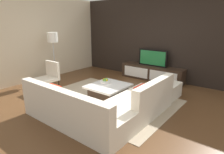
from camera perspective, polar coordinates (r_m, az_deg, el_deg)
name	(u,v)px	position (r m, az deg, el deg)	size (l,w,h in m)	color
ground_plane	(109,101)	(5.12, -0.93, -6.91)	(14.00, 14.00, 0.00)	brown
feature_wall_back	(158,39)	(7.05, 13.22, 10.77)	(6.40, 0.12, 2.80)	black
side_wall_left	(41,39)	(7.31, -20.16, 10.40)	(0.12, 5.20, 2.80)	beige
area_rug	(106,99)	(5.18, -1.80, -6.59)	(3.45, 2.44, 0.01)	tan
media_console	(152,73)	(6.97, 11.56, 1.19)	(2.23, 0.49, 0.50)	#332319
television	(153,58)	(6.86, 11.81, 5.51)	(1.04, 0.06, 0.57)	black
sectional_couch	(103,107)	(4.11, -2.70, -8.67)	(2.41, 2.43, 0.81)	beige
coffee_table	(108,91)	(5.18, -1.11, -4.25)	(0.94, 1.01, 0.38)	#332319
accent_chair_near	(49,75)	(5.97, -17.85, 0.63)	(0.57, 0.53, 0.87)	#332319
floor_lamp	(53,40)	(6.85, -16.97, 10.30)	(0.34, 0.34, 1.64)	#A5A5AA
ottoman	(165,90)	(5.51, 15.19, -3.58)	(0.70, 0.70, 0.40)	beige
fruit_bowl	(105,81)	(5.28, -1.95, -1.18)	(0.28, 0.28, 0.14)	silver
decorative_ball	(166,78)	(5.41, 15.44, -0.38)	(0.24, 0.24, 0.24)	#997247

